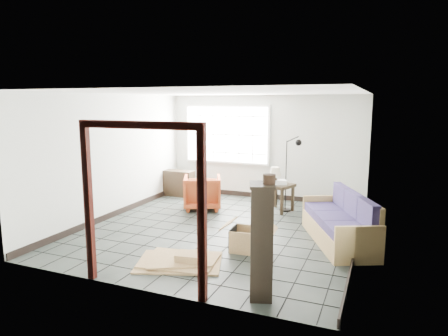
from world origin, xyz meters
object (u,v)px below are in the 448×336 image
at_px(side_table, 279,189).
at_px(tall_shelf, 261,241).
at_px(armchair, 202,191).
at_px(futon_sofa, 342,225).

xyz_separation_m(side_table, tall_shelf, (0.81, -4.02, 0.23)).
relative_size(armchair, side_table, 1.19).
xyz_separation_m(armchair, tall_shelf, (2.49, -3.56, 0.32)).
height_order(armchair, side_table, armchair).
relative_size(side_table, tall_shelf, 0.49).
bearing_deg(side_table, tall_shelf, -78.62).
relative_size(futon_sofa, side_table, 3.02).
relative_size(futon_sofa, armchair, 2.54).
distance_m(armchair, side_table, 1.75).
bearing_deg(futon_sofa, side_table, 109.28).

